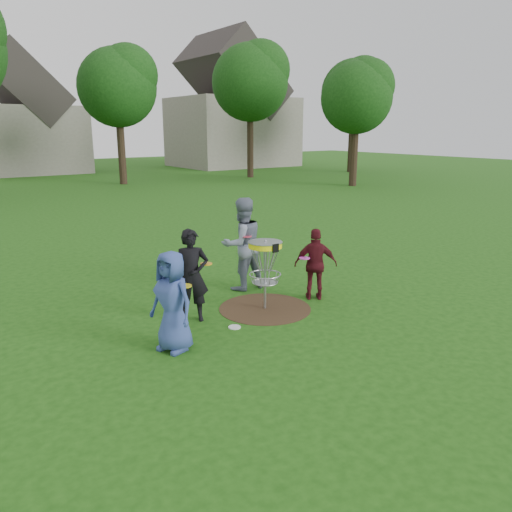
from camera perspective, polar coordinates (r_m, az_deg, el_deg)
ground at (r=9.83m, az=1.02°, el=-6.01°), size 100.00×100.00×0.00m
dirt_patch at (r=9.82m, az=1.02°, el=-5.99°), size 1.80×1.80×0.01m
player_blue at (r=7.91m, az=-9.56°, el=-5.14°), size 0.76×0.92×1.62m
player_black at (r=9.05m, az=-7.37°, el=-2.25°), size 0.73×0.62×1.70m
player_grey at (r=10.75m, az=-1.58°, el=1.38°), size 1.00×0.79×2.01m
player_maroon at (r=10.22m, az=6.84°, el=-0.95°), size 0.91×0.81×1.48m
disc_on_grass at (r=8.93m, az=-2.47°, el=-8.13°), size 0.22×0.22×0.02m
disc_golf_basket at (r=9.52m, az=1.05°, el=-0.26°), size 0.66×0.67×1.38m
held_discs at (r=9.35m, az=-1.94°, el=-0.37°), size 3.14×1.83×0.34m
tree_row at (r=28.81m, az=-24.87°, el=18.73°), size 51.20×17.42×9.90m
house_row at (r=41.74m, az=-22.01°, el=14.44°), size 44.50×10.65×11.62m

